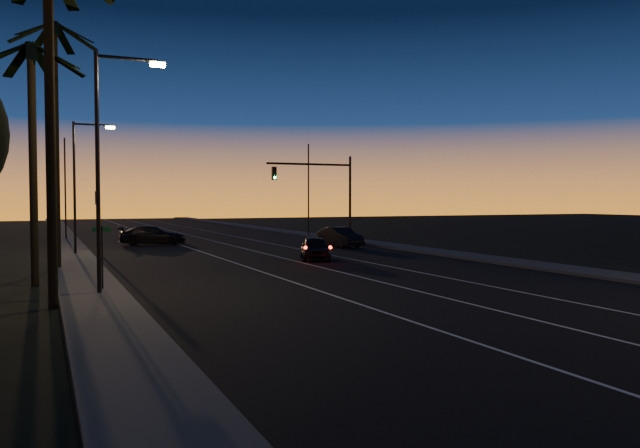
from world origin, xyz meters
name	(u,v)px	position (x,y,z in m)	size (l,w,h in m)	color
road	(283,260)	(0.00, 30.00, 0.01)	(20.00, 170.00, 0.01)	black
sidewalk_left	(79,268)	(-11.20, 30.00, 0.08)	(2.40, 170.00, 0.16)	#383836
sidewalk_right	(441,252)	(11.20, 30.00, 0.08)	(2.40, 170.00, 0.16)	#383836
lane_stripe_left	(233,262)	(-3.00, 30.00, 0.02)	(0.12, 160.00, 0.01)	silver
lane_stripe_mid	(290,260)	(0.50, 30.00, 0.02)	(0.12, 160.00, 0.01)	silver
lane_stripe_right	(343,258)	(4.00, 30.00, 0.02)	(0.12, 160.00, 0.01)	silver
palm_near	(50,93)	(-12.60, 18.00, 7.07)	(4.25, 4.16, 11.53)	black
palm_mid	(32,135)	(-13.20, 24.00, 6.25)	(4.25, 4.16, 10.03)	black
palm_far	(55,120)	(-12.20, 30.00, 7.61)	(4.25, 4.16, 12.53)	black
streetlight_left_near	(106,153)	(-10.70, 20.00, 5.32)	(2.55, 0.26, 9.00)	black
streetlight_left_far	(80,176)	(-10.69, 38.00, 5.06)	(2.55, 0.26, 8.50)	black
street_sign	(102,250)	(-10.80, 21.00, 1.66)	(0.70, 0.06, 2.60)	black
signal_mast	(323,184)	(7.14, 39.99, 4.78)	(7.10, 0.41, 7.00)	black
signal_post	(97,210)	(-9.50, 39.98, 2.89)	(0.28, 0.37, 4.20)	black
far_pole_left	(65,189)	(-11.00, 55.00, 4.50)	(0.14, 0.14, 9.00)	black
far_pole_right	(308,190)	(11.00, 52.00, 4.50)	(0.14, 0.14, 9.00)	black
lead_car	(315,248)	(1.90, 29.58, 0.71)	(3.02, 4.81, 1.39)	black
right_car	(340,237)	(7.64, 38.00, 0.75)	(2.11, 4.64, 1.48)	black
cross_car	(153,235)	(-4.95, 45.84, 0.76)	(5.45, 3.07, 1.49)	black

